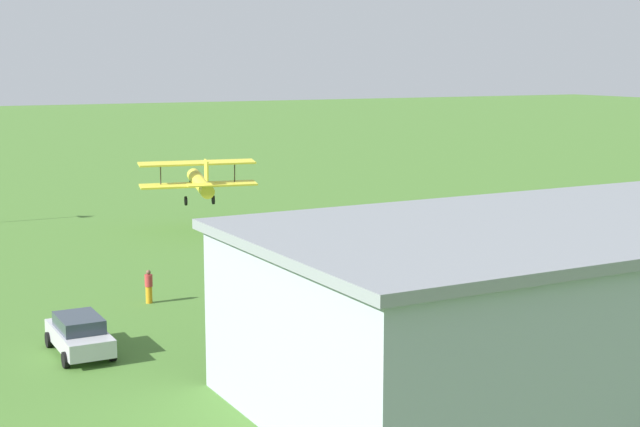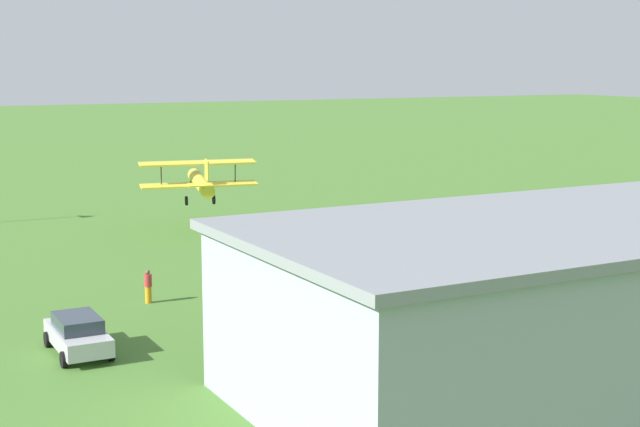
{
  "view_description": "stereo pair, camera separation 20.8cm",
  "coord_description": "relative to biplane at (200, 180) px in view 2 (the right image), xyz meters",
  "views": [
    {
      "loc": [
        31.13,
        58.8,
        11.67
      ],
      "look_at": [
        6.41,
        9.64,
        2.72
      ],
      "focal_mm": 52.73,
      "sensor_mm": 36.0,
      "label": 1
    },
    {
      "loc": [
        30.95,
        58.89,
        11.67
      ],
      "look_at": [
        6.41,
        9.64,
        2.72
      ],
      "focal_mm": 52.73,
      "sensor_mm": 36.0,
      "label": 2
    }
  ],
  "objects": [
    {
      "name": "biplane",
      "position": [
        0.0,
        0.0,
        0.0
      ],
      "size": [
        8.26,
        6.91,
        3.45
      ],
      "color": "yellow"
    },
    {
      "name": "ground_plane",
      "position": [
        -9.81,
        2.02,
        -3.6
      ],
      "size": [
        400.0,
        400.0,
        0.0
      ],
      "primitive_type": "plane",
      "color": "#47752D"
    },
    {
      "name": "car_silver",
      "position": [
        13.6,
        23.9,
        -2.78
      ],
      "size": [
        2.12,
        4.44,
        1.57
      ],
      "color": "#B7B7BC",
      "rests_on": "ground_plane"
    },
    {
      "name": "person_beside_truck",
      "position": [
        8.78,
        17.32,
        -2.78
      ],
      "size": [
        0.53,
        0.53,
        1.65
      ],
      "color": "orange",
      "rests_on": "ground_plane"
    }
  ]
}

